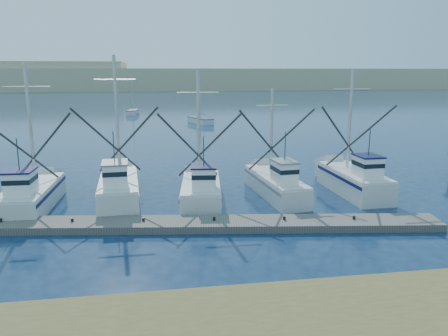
% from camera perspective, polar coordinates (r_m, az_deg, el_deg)
% --- Properties ---
extents(ground, '(500.00, 500.00, 0.00)m').
position_cam_1_polar(ground, '(21.28, 10.54, -11.82)').
color(ground, '#0D1E3A').
rests_on(ground, ground).
extents(floating_dock, '(31.73, 6.48, 0.42)m').
position_cam_1_polar(floating_dock, '(25.19, -8.19, -7.30)').
color(floating_dock, '#615D57').
rests_on(floating_dock, ground).
extents(dune_ridge, '(360.00, 60.00, 10.00)m').
position_cam_1_polar(dune_ridge, '(228.33, -7.63, 11.46)').
color(dune_ridge, tan).
rests_on(dune_ridge, ground).
extents(trawler_fleet, '(30.79, 8.29, 9.76)m').
position_cam_1_polar(trawler_fleet, '(29.65, -8.00, -2.74)').
color(trawler_fleet, silver).
rests_on(trawler_fleet, ground).
extents(sailboat_near, '(4.01, 6.59, 8.10)m').
position_cam_1_polar(sailboat_near, '(75.06, -3.10, 6.21)').
color(sailboat_near, silver).
rests_on(sailboat_near, ground).
extents(sailboat_far, '(2.53, 5.11, 8.10)m').
position_cam_1_polar(sailboat_far, '(92.34, -11.82, 7.15)').
color(sailboat_far, silver).
rests_on(sailboat_far, ground).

